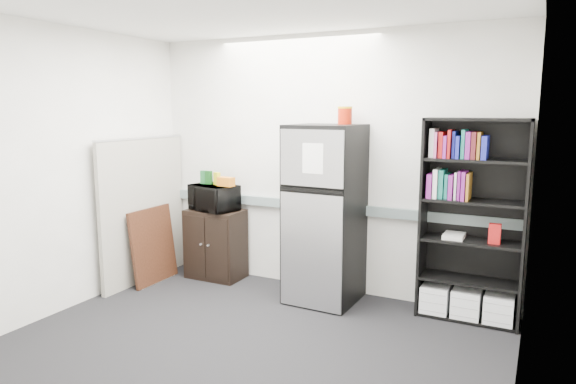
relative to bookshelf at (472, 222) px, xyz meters
The scene contains 17 objects.
floor 2.37m from the bookshelf, 134.33° to the right, with size 4.00×4.00×0.00m, color black.
wall_back 1.60m from the bookshelf, behind, with size 4.00×0.02×2.70m, color silver.
wall_right 1.69m from the bookshelf, 73.25° to the right, with size 0.02×3.50×2.70m, color silver.
wall_left 3.89m from the bookshelf, 156.08° to the right, with size 0.02×3.50×2.70m, color silver.
electrical_raceway 1.54m from the bookshelf, behind, with size 3.92×0.05×0.10m, color slate.
wall_note 1.99m from the bookshelf, behind, with size 0.14×0.00×0.10m, color white.
bookshelf is the anchor object (origin of this frame).
cubicle_partition 3.46m from the bookshelf, behind, with size 0.06×1.30×1.62m.
cabinet 2.81m from the bookshelf, behind, with size 0.63×0.43×0.79m.
microwave 2.76m from the bookshelf, behind, with size 0.52×0.35×0.29m, color black.
snack_box_a 2.93m from the bookshelf, behind, with size 0.07×0.05×0.15m, color #175326.
snack_box_b 2.86m from the bookshelf, behind, with size 0.07×0.05×0.15m, color #0D3A11.
snack_box_c 2.75m from the bookshelf, behind, with size 0.07×0.05×0.14m, color gold.
snack_bag 2.59m from the bookshelf, behind, with size 0.18×0.10×0.10m, color orange.
refrigerator 1.39m from the bookshelf, behind, with size 0.69×0.71×1.78m.
coffee_can 1.56m from the bookshelf, behind, with size 0.14×0.14×0.19m.
framed_poster 3.37m from the bookshelf, behind, with size 0.13×0.65×0.84m.
Camera 1 is at (2.07, -3.23, 1.93)m, focal length 32.00 mm.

